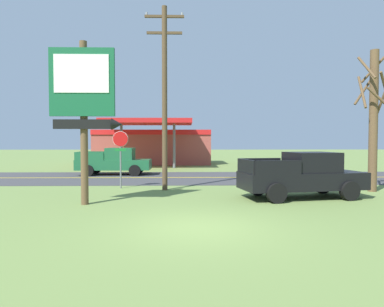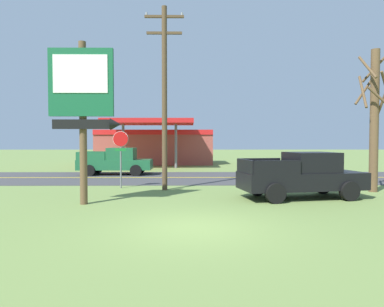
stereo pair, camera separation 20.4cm
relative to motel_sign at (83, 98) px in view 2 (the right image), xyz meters
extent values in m
plane|color=olive|center=(4.16, -3.46, -4.08)|extent=(180.00, 180.00, 0.00)
cube|color=#3D3D3F|center=(4.16, 9.54, -4.07)|extent=(140.00, 8.00, 0.02)
cube|color=gold|center=(4.16, 9.54, -4.05)|extent=(126.00, 0.20, 0.01)
cylinder|color=brown|center=(-0.06, 0.13, -0.97)|extent=(0.28, 0.28, 6.22)
cube|color=#145633|center=(-0.06, -0.05, 0.57)|extent=(2.43, 0.16, 2.55)
cube|color=white|center=(-0.06, -0.14, 0.88)|extent=(2.04, 0.03, 1.43)
cube|color=black|center=(-0.06, -0.05, -1.00)|extent=(2.19, 0.12, 0.36)
cone|color=black|center=(1.24, -0.05, -1.00)|extent=(0.40, 0.44, 0.44)
cylinder|color=slate|center=(0.47, 4.63, -2.98)|extent=(0.08, 0.08, 2.20)
cylinder|color=red|center=(0.47, 4.60, -1.53)|extent=(0.76, 0.03, 0.76)
cylinder|color=white|center=(0.47, 4.62, -1.53)|extent=(0.80, 0.01, 0.80)
cube|color=#19722D|center=(0.47, 4.60, -2.08)|extent=(0.56, 0.03, 0.14)
cylinder|color=brown|center=(2.80, 3.93, 0.45)|extent=(0.26, 0.26, 9.05)
cube|color=brown|center=(2.80, 3.93, 4.48)|extent=(1.94, 0.12, 0.12)
cube|color=brown|center=(2.80, 3.93, 3.68)|extent=(1.74, 0.12, 0.12)
cylinder|color=gray|center=(1.92, 3.93, 4.60)|extent=(0.10, 0.10, 0.14)
cylinder|color=gray|center=(3.67, 3.93, 4.60)|extent=(0.10, 0.10, 0.14)
cylinder|color=brown|center=(12.88, 3.25, -0.67)|extent=(0.40, 0.40, 6.81)
cylinder|color=brown|center=(13.26, 3.32, 0.13)|extent=(0.29, 0.87, 1.58)
cylinder|color=brown|center=(13.07, 3.70, 1.88)|extent=(1.04, 0.52, 1.25)
cylinder|color=brown|center=(12.78, 3.83, 1.01)|extent=(1.28, 0.34, 1.73)
cylinder|color=brown|center=(12.36, 3.34, 0.74)|extent=(0.32, 1.18, 1.69)
cylinder|color=brown|center=(12.42, 3.08, 1.85)|extent=(0.48, 1.06, 1.24)
cylinder|color=brown|center=(12.85, 2.68, 0.32)|extent=(1.22, 0.19, 1.13)
cube|color=#A84C42|center=(0.42, 23.95, -2.28)|extent=(12.00, 6.00, 3.60)
cube|color=red|center=(0.42, 20.90, -0.73)|extent=(12.00, 0.12, 0.50)
cube|color=red|center=(0.42, 17.95, 0.12)|extent=(8.00, 5.00, 0.40)
cylinder|color=slate|center=(-1.98, 17.95, -1.98)|extent=(0.24, 0.24, 4.20)
cylinder|color=slate|center=(2.82, 17.95, -1.98)|extent=(0.24, 0.24, 4.20)
cube|color=black|center=(8.80, 1.45, -3.32)|extent=(5.46, 2.83, 0.72)
cube|color=black|center=(9.25, 1.53, -2.54)|extent=(2.18, 2.10, 0.84)
cube|color=#28333D|center=(10.12, 1.68, -2.54)|extent=(0.39, 1.65, 0.71)
cube|color=black|center=(7.14, 2.09, -2.68)|extent=(1.94, 0.46, 0.56)
cube|color=black|center=(7.46, 0.28, -2.68)|extent=(1.94, 0.46, 0.56)
cube|color=black|center=(6.34, 1.02, -2.68)|extent=(0.44, 1.87, 0.56)
cylinder|color=black|center=(10.22, 2.70, -3.68)|extent=(0.84, 0.41, 0.80)
cylinder|color=black|center=(10.56, 0.77, -3.68)|extent=(0.84, 0.41, 0.80)
cylinder|color=black|center=(7.05, 2.14, -3.68)|extent=(0.84, 0.41, 0.80)
cylinder|color=black|center=(7.39, 0.21, -3.68)|extent=(0.84, 0.41, 0.80)
cube|color=#1E6038|center=(-1.30, 11.54, -3.32)|extent=(5.20, 1.96, 0.72)
cube|color=#1E6038|center=(-0.85, 11.54, -2.54)|extent=(1.90, 1.80, 0.84)
cube|color=#28333D|center=(0.04, 11.54, -2.54)|extent=(0.10, 1.66, 0.71)
cube|color=#1E6038|center=(-2.82, 12.46, -2.68)|extent=(1.95, 0.12, 0.56)
cube|color=#1E6038|center=(-2.82, 10.62, -2.68)|extent=(1.95, 0.12, 0.56)
cube|color=#1E6038|center=(-3.80, 11.54, -2.68)|extent=(0.12, 1.88, 0.56)
cylinder|color=black|center=(0.31, 12.52, -3.68)|extent=(0.80, 0.28, 0.80)
cylinder|color=black|center=(0.31, 10.56, -3.68)|extent=(0.80, 0.28, 0.80)
cylinder|color=black|center=(-2.91, 12.52, -3.68)|extent=(0.80, 0.28, 0.80)
cylinder|color=black|center=(-2.91, 10.56, -3.68)|extent=(0.80, 0.28, 0.80)
camera|label=1|loc=(3.80, -12.88, -1.65)|focal=31.64mm
camera|label=2|loc=(4.00, -12.89, -1.65)|focal=31.64mm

